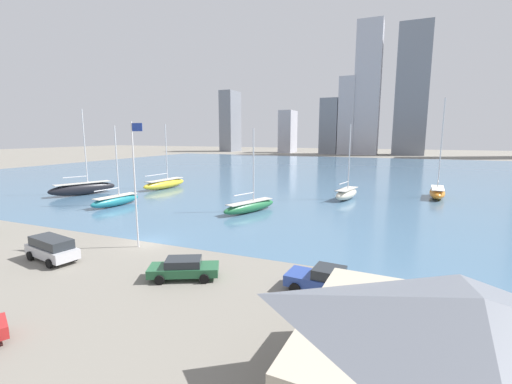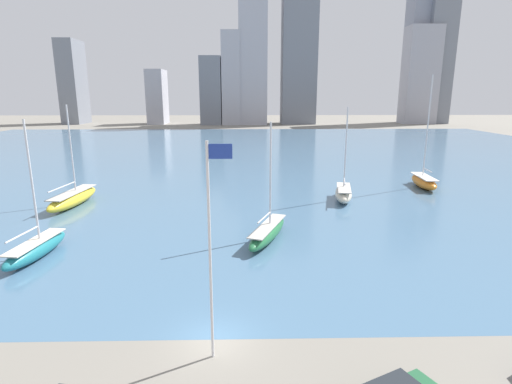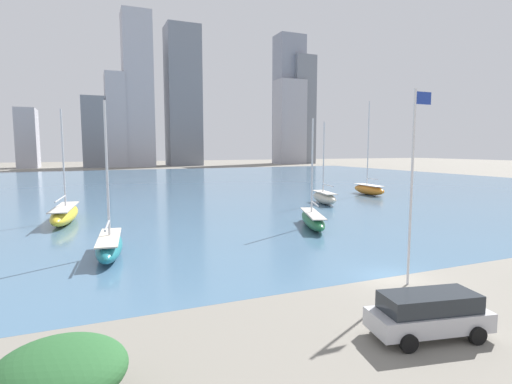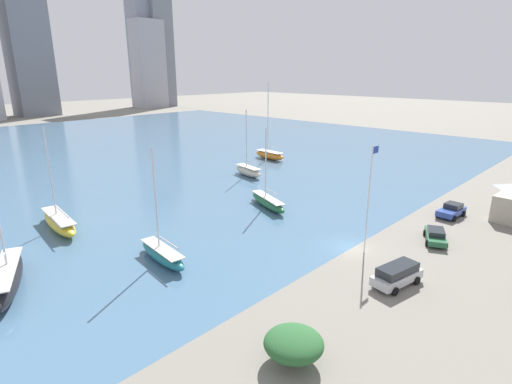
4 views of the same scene
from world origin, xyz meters
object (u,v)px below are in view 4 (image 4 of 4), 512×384
Objects in this scene: sailboat_cream at (248,171)px; parked_pickup_blue at (452,210)px; sailboat_yellow at (59,222)px; parked_sedan_green at (436,235)px; sailboat_black at (7,278)px; sailboat_orange at (270,155)px; sailboat_teal at (162,254)px; parked_suv_silver at (397,274)px; sailboat_green at (268,202)px; flag_pole at (369,196)px.

sailboat_cream reaches higher than parked_pickup_blue.
sailboat_yellow reaches higher than parked_sedan_green.
sailboat_black reaches higher than sailboat_cream.
sailboat_yellow is 0.76× the size of sailboat_orange.
sailboat_teal is 22.26m from parked_suv_silver.
sailboat_cream is 41.28m from parked_suv_silver.
sailboat_yellow is 14.09m from sailboat_black.
parked_sedan_green is at bearing -30.36° from sailboat_teal.
sailboat_teal is 13.30m from sailboat_black.
parked_suv_silver is (24.13, -23.91, -0.09)m from sailboat_black.
parked_sedan_green is at bearing -9.82° from sailboat_black.
sailboat_teal is at bearing -148.56° from sailboat_green.
sailboat_green is at bearing 16.95° from sailboat_teal.
sailboat_black reaches higher than parked_suv_silver.
flag_pole is at bearing -102.36° from sailboat_cream.
parked_suv_silver is at bearing -110.68° from parked_sedan_green.
parked_sedan_green is at bearing -73.89° from parked_suv_silver.
sailboat_teal is 2.45× the size of parked_pickup_blue.
sailboat_teal is 2.19× the size of parked_sedan_green.
sailboat_cream is (10.56, 14.39, 0.13)m from sailboat_green.
sailboat_green is 24.21m from parked_pickup_blue.
sailboat_black is 2.72× the size of parked_suv_silver.
flag_pole is 34.98m from sailboat_cream.
parked_pickup_blue is at bearing -8.85° from flag_pole.
parked_suv_silver is (-4.13, -5.45, -5.11)m from flag_pole.
sailboat_cream reaches higher than parked_sedan_green.
sailboat_orange is 42.47m from parked_pickup_blue.
sailboat_yellow reaches higher than sailboat_teal.
flag_pole reaches higher than parked_sedan_green.
parked_pickup_blue is (33.52, -16.14, 0.02)m from sailboat_teal.
sailboat_green is 20.01m from sailboat_teal.
parked_pickup_blue is at bearing -34.33° from sailboat_green.
sailboat_orange reaches higher than sailboat_cream.
flag_pole is 10.48m from parked_sedan_green.
sailboat_black reaches higher than parked_pickup_blue.
flag_pole is 2.13× the size of parked_suv_silver.
sailboat_green is 0.96× the size of sailboat_teal.
parked_suv_silver is at bearing -51.63° from sailboat_teal.
sailboat_yellow is at bearing -164.90° from sailboat_cream.
flag_pole is 21.51m from sailboat_teal.
sailboat_green is 23.89m from parked_suv_silver.
sailboat_cream reaches higher than flag_pole.
sailboat_black is at bearing -150.95° from sailboat_cream.
flag_pole is 0.71× the size of sailboat_orange.
flag_pole is at bearing -33.77° from sailboat_teal.
parked_suv_silver is (-18.39, -36.96, 0.08)m from sailboat_cream.
parked_sedan_green is at bearing -44.59° from sailboat_yellow.
sailboat_cream is 2.53× the size of parked_pickup_blue.
sailboat_yellow is at bearing 75.06° from sailboat_black.
sailboat_yellow reaches higher than parked_pickup_blue.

